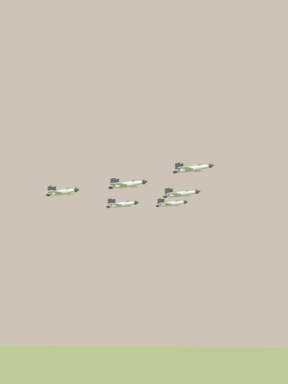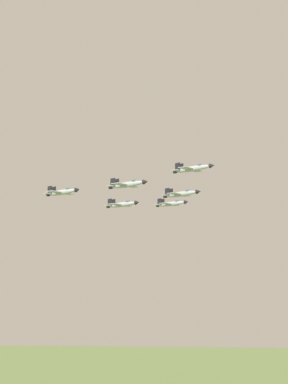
{
  "view_description": "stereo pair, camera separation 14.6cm",
  "coord_description": "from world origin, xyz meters",
  "views": [
    {
      "loc": [
        -181.84,
        1.48,
        80.91
      ],
      "look_at": [
        22.66,
        19.12,
        113.71
      ],
      "focal_mm": 54.24,
      "sensor_mm": 36.0,
      "label": 1
    },
    {
      "loc": [
        -181.83,
        1.34,
        80.91
      ],
      "look_at": [
        22.66,
        19.12,
        113.71
      ],
      "focal_mm": 54.24,
      "sensor_mm": 36.0,
      "label": 2
    }
  ],
  "objects": [
    {
      "name": "jet_lead",
      "position": [
        8.95,
        1.55,
        119.27
      ],
      "size": [
        12.15,
        14.69,
        3.56
      ],
      "rotation": [
        0.0,
        0.0,
        4.07
      ],
      "color": "#9EA3A8"
    },
    {
      "name": "jet_left_wingman",
      "position": [
        30.4,
        5.98,
        114.09
      ],
      "size": [
        13.09,
        15.11,
        3.73
      ],
      "rotation": [
        0.0,
        0.0,
        4.03
      ],
      "color": "#9EA3A8"
    },
    {
      "name": "jet_right_wingman",
      "position": [
        8.03,
        23.44,
        114.04
      ],
      "size": [
        12.67,
        15.29,
        3.71
      ],
      "rotation": [
        0.0,
        0.0,
        4.07
      ],
      "color": "#9EA3A8"
    },
    {
      "name": "jet_left_outer",
      "position": [
        51.86,
        10.42,
        113.45
      ],
      "size": [
        12.43,
        14.51,
        3.56
      ],
      "rotation": [
        0.0,
        0.0,
        4.04
      ],
      "color": "#9EA3A8"
    },
    {
      "name": "jet_right_outer",
      "position": [
        7.11,
        45.33,
        111.61
      ],
      "size": [
        12.15,
        14.46,
        3.52
      ],
      "rotation": [
        0.0,
        0.0,
        4.06
      ],
      "color": "#9EA3A8"
    },
    {
      "name": "jet_slot_rear",
      "position": [
        29.49,
        27.88,
        110.29
      ],
      "size": [
        12.42,
        14.43,
        3.55
      ],
      "rotation": [
        0.0,
        0.0,
        4.04
      ],
      "color": "#9EA3A8"
    }
  ]
}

